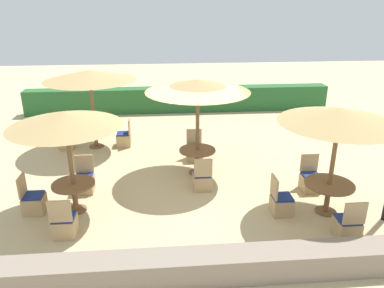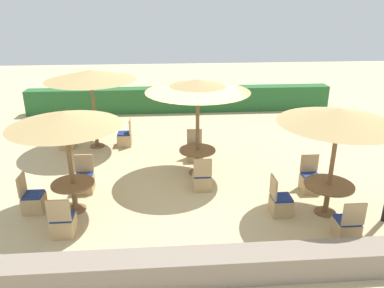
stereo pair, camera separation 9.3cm
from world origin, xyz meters
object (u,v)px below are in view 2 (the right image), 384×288
at_px(patio_chair_front_left_west, 33,201).
at_px(patio_chair_front_right_south, 346,228).
at_px(patio_chair_front_left_north, 84,182).
at_px(parasol_back_left, 90,75).
at_px(patio_chair_front_right_west, 280,204).
at_px(patio_chair_front_right_north, 310,181).
at_px(parasol_center, 198,86).
at_px(patio_chair_front_left_south, 63,224).
at_px(parasol_front_left, 64,119).
at_px(patio_chair_center_south, 202,180).
at_px(patio_chair_back_left_west, 67,140).
at_px(round_table_front_right, 328,190).
at_px(patio_chair_back_left_east, 125,138).
at_px(round_table_front_left, 73,189).
at_px(round_table_center, 197,155).
at_px(parasol_front_right, 339,116).
at_px(patio_chair_center_north, 195,152).
at_px(round_table_back_left, 96,130).

xyz_separation_m(patio_chair_front_left_west, patio_chair_front_right_south, (6.70, -1.60, 0.00)).
xyz_separation_m(patio_chair_front_left_north, parasol_back_left, (-0.18, 3.14, 2.12)).
bearing_deg(patio_chair_front_right_west, patio_chair_front_right_north, 133.43).
distance_m(patio_chair_front_left_west, parasol_center, 4.87).
distance_m(patio_chair_front_left_south, parasol_center, 4.67).
relative_size(parasol_front_left, parasol_center, 0.88).
xyz_separation_m(patio_chair_front_left_west, patio_chair_center_south, (3.99, 0.76, 0.00)).
bearing_deg(patio_chair_back_left_west, round_table_front_right, 56.12).
xyz_separation_m(parasol_center, patio_chair_center_south, (0.03, -0.97, -2.24)).
xyz_separation_m(parasol_front_left, parasol_center, (3.01, 1.75, 0.28)).
bearing_deg(patio_chair_back_left_east, round_table_front_left, 169.02).
relative_size(parasol_back_left, parasol_center, 1.03).
xyz_separation_m(patio_chair_front_left_south, patio_chair_back_left_east, (0.82, 5.09, 0.00)).
relative_size(patio_chair_front_left_west, round_table_front_right, 0.84).
height_order(round_table_front_left, patio_chair_back_left_west, patio_chair_back_left_west).
bearing_deg(patio_chair_front_left_west, patio_chair_back_left_east, 156.87).
distance_m(parasol_back_left, patio_chair_center_south, 5.03).
relative_size(patio_chair_front_left_south, patio_chair_back_left_east, 1.00).
height_order(parasol_front_left, round_table_center, parasol_front_left).
distance_m(patio_chair_back_left_east, round_table_center, 3.24).
distance_m(parasol_back_left, parasol_front_right, 7.50).
distance_m(patio_chair_center_south, parasol_front_right, 3.67).
bearing_deg(round_table_center, patio_chair_center_north, 89.18).
xyz_separation_m(patio_chair_front_left_south, parasol_center, (3.04, 2.75, 2.24)).
distance_m(parasol_front_right, patio_chair_front_right_south, 2.29).
distance_m(patio_chair_back_left_west, patio_chair_center_south, 5.26).
relative_size(round_table_front_left, patio_chair_center_north, 1.04).
height_order(round_table_front_left, round_table_back_left, round_table_back_left).
bearing_deg(round_table_front_right, patio_chair_center_south, 153.47).
relative_size(parasol_front_left, patio_chair_front_left_south, 2.61).
bearing_deg(patio_chair_center_north, patio_chair_back_left_west, -17.82).
bearing_deg(parasol_front_right, patio_chair_back_left_east, 136.76).
relative_size(patio_chair_front_left_south, parasol_center, 0.34).
distance_m(parasol_front_right, patio_chair_front_right_north, 2.31).
distance_m(patio_chair_front_left_north, parasol_front_right, 6.26).
relative_size(patio_chair_front_left_north, patio_chair_front_right_north, 1.00).
bearing_deg(patio_chair_back_left_east, patio_chair_front_right_south, -138.88).
xyz_separation_m(round_table_front_right, patio_chair_front_right_south, (-0.01, -1.01, -0.32)).
height_order(parasol_back_left, patio_chair_center_south, parasol_back_left).
relative_size(patio_chair_front_right_south, patio_chair_front_right_north, 1.00).
distance_m(parasol_center, round_table_center, 1.95).
bearing_deg(patio_chair_front_left_north, patio_chair_front_left_west, 42.43).
distance_m(round_table_back_left, round_table_center, 3.90).
height_order(parasol_back_left, parasol_front_right, parasol_back_left).
bearing_deg(parasol_front_left, round_table_front_left, 0.00).
xyz_separation_m(parasol_back_left, patio_chair_center_south, (3.17, -3.28, -2.12)).
relative_size(round_table_front_left, patio_chair_front_right_west, 1.04).
height_order(round_table_back_left, patio_chair_center_north, patio_chair_center_north).
xyz_separation_m(parasol_back_left, patio_chair_front_right_west, (4.83, -4.61, -2.12)).
bearing_deg(patio_chair_back_left_west, patio_chair_front_right_south, 50.66).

